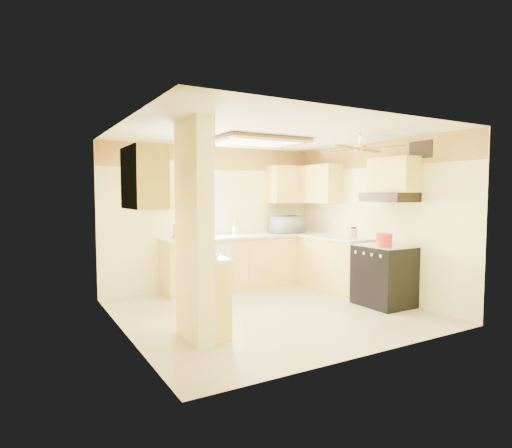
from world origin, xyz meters
TOP-DOWN VIEW (x-y plane):
  - floor at (0.00, 0.00)m, footprint 4.00×4.00m
  - ceiling at (0.00, 0.00)m, footprint 4.00×4.00m
  - wall_back at (0.00, 1.90)m, footprint 4.00×0.00m
  - wall_front at (0.00, -1.90)m, footprint 4.00×0.00m
  - wall_left at (-2.00, 0.00)m, footprint 0.00×3.80m
  - wall_right at (2.00, 0.00)m, footprint 0.00×3.80m
  - wallpaper_border at (0.00, 1.88)m, footprint 4.00×0.02m
  - partition_column at (-1.35, -0.55)m, footprint 0.20×0.70m
  - partition_ledge at (-1.13, -0.55)m, footprint 0.25×0.55m
  - ledge_top at (-1.13, -0.55)m, footprint 0.28×0.58m
  - lower_cabinets_back at (0.50, 1.60)m, footprint 3.00×0.60m
  - lower_cabinets_right at (1.70, 0.60)m, footprint 0.60×1.40m
  - countertop_back at (0.50, 1.59)m, footprint 3.04×0.64m
  - countertop_right at (1.69, 0.60)m, footprint 0.64×1.44m
  - dishwasher_panel at (-0.25, 1.29)m, footprint 0.58×0.02m
  - window at (-0.25, 1.89)m, footprint 0.92×0.02m
  - upper_cab_back_left at (-0.85, 1.72)m, footprint 0.60×0.35m
  - upper_cab_back_right at (1.55, 1.72)m, footprint 0.90×0.35m
  - upper_cab_right at (1.82, 1.25)m, footprint 0.35×1.00m
  - upper_cab_left_wall at (-1.82, -0.25)m, footprint 0.35×0.75m
  - upper_cab_over_stove at (1.82, -0.55)m, footprint 0.35×0.76m
  - stove at (1.67, -0.55)m, footprint 0.68×0.77m
  - range_hood at (1.74, -0.55)m, footprint 0.50×0.76m
  - poster_menu at (-1.24, -0.55)m, footprint 0.02×0.42m
  - poster_nashville at (-1.24, -0.55)m, footprint 0.02×0.42m
  - ceiling_light_panel at (0.10, 0.50)m, footprint 1.35×0.95m
  - ceiling_fan at (1.00, -0.70)m, footprint 1.15×1.15m
  - vent_grate at (1.98, -0.90)m, footprint 0.02×0.40m
  - microwave at (1.35, 1.56)m, footprint 0.59×0.42m
  - bowl at (-1.17, -0.65)m, footprint 0.27×0.27m
  - dutch_oven at (1.68, -0.52)m, footprint 0.25×0.25m
  - kettle at (1.68, 0.13)m, footprint 0.13×0.13m
  - dish_rack at (-0.63, 1.63)m, footprint 0.42×0.32m
  - utensil_crock at (0.36, 1.75)m, footprint 0.12×0.12m

SIDE VIEW (x-z plane):
  - floor at x=0.00m, z-range 0.00..0.00m
  - dishwasher_panel at x=-0.25m, z-range 0.03..0.83m
  - partition_ledge at x=-1.13m, z-range 0.00..0.90m
  - lower_cabinets_back at x=0.50m, z-range 0.00..0.90m
  - lower_cabinets_right at x=1.70m, z-range 0.00..0.90m
  - stove at x=1.67m, z-range 0.00..0.92m
  - ledge_top at x=-1.13m, z-range 0.90..0.94m
  - countertop_back at x=0.50m, z-range 0.90..0.94m
  - countertop_right at x=1.69m, z-range 0.90..0.94m
  - bowl at x=-1.17m, z-range 0.94..0.99m
  - dutch_oven at x=1.68m, z-range 0.92..1.09m
  - utensil_crock at x=0.36m, z-range 0.90..1.15m
  - dish_rack at x=-0.63m, z-range 0.91..1.14m
  - kettle at x=1.68m, z-range 0.93..1.13m
  - microwave at x=1.35m, z-range 0.94..1.26m
  - poster_nashville at x=-1.24m, z-range 0.92..1.48m
  - wall_back at x=0.00m, z-range -0.75..3.25m
  - wall_front at x=0.00m, z-range -0.75..3.25m
  - wall_left at x=-2.00m, z-range -0.65..3.15m
  - wall_right at x=2.00m, z-range -0.65..3.15m
  - partition_column at x=-1.35m, z-range 0.00..2.50m
  - window at x=-0.25m, z-range 1.04..2.06m
  - range_hood at x=1.74m, z-range 1.55..1.69m
  - upper_cab_back_left at x=-0.85m, z-range 1.50..2.20m
  - upper_cab_back_right at x=1.55m, z-range 1.50..2.20m
  - upper_cab_right at x=1.82m, z-range 1.50..2.20m
  - upper_cab_left_wall at x=-1.82m, z-range 1.50..2.20m
  - poster_menu at x=-1.24m, z-range 1.57..2.14m
  - upper_cab_over_stove at x=1.82m, z-range 1.69..2.21m
  - ceiling_fan at x=1.00m, z-range 2.16..2.42m
  - wallpaper_border at x=0.00m, z-range 2.10..2.50m
  - vent_grate at x=1.98m, z-range 2.17..2.42m
  - ceiling_light_panel at x=0.10m, z-range 2.42..2.49m
  - ceiling at x=0.00m, z-range 2.50..2.50m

